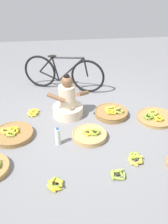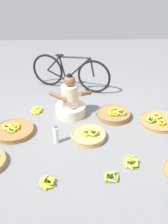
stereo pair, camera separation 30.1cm
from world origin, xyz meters
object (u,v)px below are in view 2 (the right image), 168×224
Objects in this scene: loose_bananas_back_center at (111,177)px; water_bottle at (56,135)px; loose_bananas_front_center at (37,110)px; banana_basket_front_left at (89,135)px; banana_basket_front_right at (158,121)px; loose_bananas_mid_left at (131,161)px; loose_bananas_back_right at (47,182)px; bicycle_leaning at (70,73)px; banana_basket_back_left at (114,114)px; banana_basket_near_vendor at (14,130)px; vendor_woman_front at (70,102)px.

water_bottle is at bearing 134.57° from loose_bananas_back_center.
loose_bananas_front_center is (-1.15, 1.64, 0.00)m from loose_bananas_back_center.
loose_bananas_front_center is at bearing 114.89° from water_bottle.
banana_basket_front_left reaches higher than loose_bananas_front_center.
banana_basket_front_left is 0.50m from water_bottle.
banana_basket_front_left is 0.86× the size of banana_basket_front_right.
loose_bananas_back_right is at bearing -162.83° from loose_bananas_mid_left.
loose_bananas_mid_left is at bearing -69.38° from bicycle_leaning.
bicycle_leaning is 1.78m from banana_basket_front_left.
loose_bananas_back_right is 0.95× the size of loose_bananas_front_center.
banana_basket_front_right reaches higher than loose_bananas_front_center.
banana_basket_front_left is at bearing 11.78° from water_bottle.
banana_basket_back_left is 1.38m from loose_bananas_front_center.
banana_basket_front_left is at bearing 106.21° from loose_bananas_back_center.
loose_bananas_front_center is (0.27, 0.63, -0.02)m from banana_basket_near_vendor.
banana_basket_front_left is at bearing -41.40° from loose_bananas_front_center.
bicycle_leaning is 1.41m from banana_basket_back_left.
loose_bananas_back_right is at bearing -175.14° from loose_bananas_back_center.
loose_bananas_back_center is at bearing -35.34° from banana_basket_near_vendor.
banana_basket_back_left is 1.16m from loose_bananas_mid_left.
banana_basket_front_right is at bearing -11.78° from vendor_woman_front.
vendor_woman_front is 2.56× the size of loose_bananas_mid_left.
vendor_woman_front is at bearing 112.75° from banana_basket_front_left.
loose_bananas_back_right is (-0.25, -1.60, -0.22)m from vendor_woman_front.
loose_bananas_mid_left is (0.55, -0.57, -0.02)m from banana_basket_front_left.
banana_basket_front_left reaches higher than banana_basket_front_right.
vendor_woman_front is 1.24× the size of banana_basket_near_vendor.
banana_basket_near_vendor is 2.07× the size of loose_bananas_mid_left.
loose_bananas_back_center is 0.41m from loose_bananas_mid_left.
banana_basket_back_left is 1.90× the size of loose_bananas_mid_left.
banana_basket_back_left reaches higher than loose_bananas_mid_left.
banana_basket_near_vendor is 1.17× the size of banana_basket_front_left.
banana_basket_front_right reaches higher than loose_bananas_mid_left.
loose_bananas_mid_left reaches higher than loose_bananas_back_right.
water_bottle is (-0.17, -1.83, -0.22)m from bicycle_leaning.
loose_bananas_mid_left is (1.45, -1.37, 0.00)m from loose_bananas_front_center.
bicycle_leaning reaches higher than loose_bananas_front_center.
banana_basket_back_left is at bearing 14.60° from banana_basket_near_vendor.
banana_basket_back_left is 1.45m from loose_bananas_back_center.
banana_basket_back_left is at bearing -55.78° from bicycle_leaning.
banana_basket_back_left reaches higher than loose_bananas_back_right.
banana_basket_near_vendor is 1.18m from banana_basket_front_left.
vendor_woman_front reaches higher than banana_basket_back_left.
banana_basket_front_right is 2.12m from loose_bananas_front_center.
loose_bananas_mid_left reaches higher than loose_bananas_front_center.
banana_basket_back_left reaches higher than banana_basket_front_right.
loose_bananas_back_right is 0.90× the size of water_bottle.
water_bottle is at bearing -103.97° from vendor_woman_front.
banana_basket_near_vendor is 2.95× the size of loose_bananas_back_center.
loose_bananas_back_right is (-0.79, -0.07, 0.00)m from loose_bananas_back_center.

